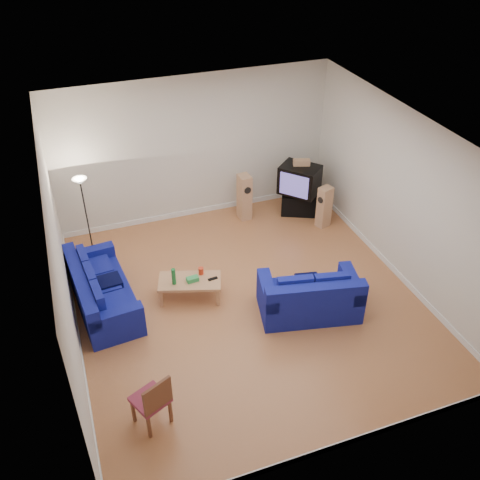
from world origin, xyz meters
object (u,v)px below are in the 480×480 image
object	(u,v)px
sofa_loveseat	(310,299)
coffee_table	(190,282)
tv_stand	(299,204)
sofa_three_seat	(100,294)
television	(300,180)

from	to	relation	value
sofa_loveseat	coffee_table	world-z (taller)	sofa_loveseat
tv_stand	sofa_three_seat	bearing A→B (deg)	-134.75
sofa_three_seat	sofa_loveseat	bearing A→B (deg)	62.10
sofa_loveseat	tv_stand	bearing A→B (deg)	80.30
television	coffee_table	bearing A→B (deg)	-99.09
sofa_three_seat	sofa_loveseat	world-z (taller)	sofa_loveseat
sofa_loveseat	television	xyz separation A→B (m)	(1.21, 3.08, 0.56)
sofa_three_seat	television	distance (m)	4.96
sofa_three_seat	coffee_table	xyz separation A→B (m)	(1.56, -0.30, 0.05)
sofa_loveseat	coffee_table	bearing A→B (deg)	161.37
sofa_three_seat	television	world-z (taller)	television
coffee_table	tv_stand	size ratio (longest dim) A/B	1.57
sofa_three_seat	sofa_loveseat	distance (m)	3.71
tv_stand	television	bearing A→B (deg)	-112.90
sofa_loveseat	tv_stand	distance (m)	3.37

